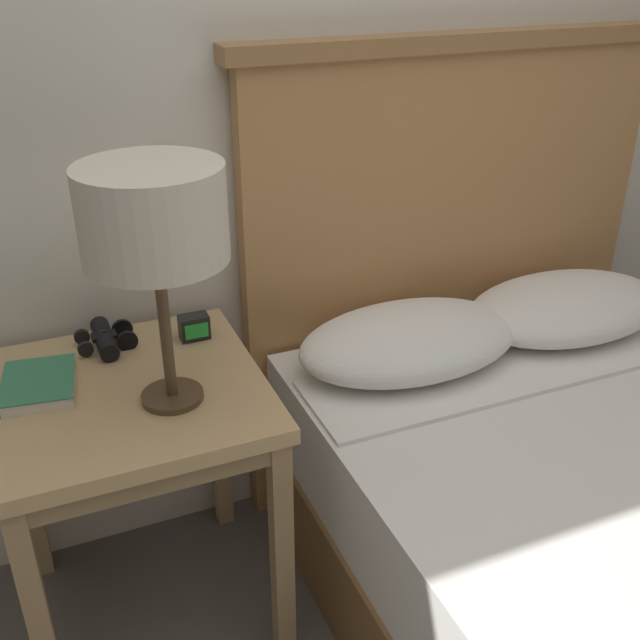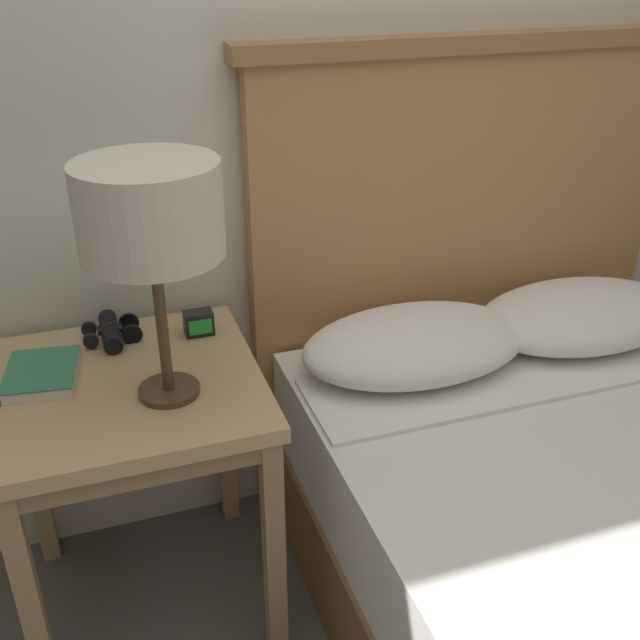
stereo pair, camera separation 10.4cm
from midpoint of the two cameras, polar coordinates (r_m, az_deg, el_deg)
name	(u,v)px [view 2 (the right image)]	position (r m, az deg, el deg)	size (l,w,h in m)	color
wall_back	(289,50)	(1.89, -0.74, 19.88)	(8.00, 0.06, 2.60)	beige
nightstand	(131,414)	(1.74, -12.54, -7.03)	(0.58, 0.58, 0.68)	tan
bed	(616,560)	(1.87, 23.18, -16.53)	(1.27, 1.82, 1.33)	brown
table_lamp	(150,214)	(1.45, -10.83, 7.89)	(0.28, 0.28, 0.50)	#4C3823
book_on_nightstand	(40,374)	(1.73, -18.93, -3.95)	(0.17, 0.21, 0.03)	silver
binoculars_pair	(111,331)	(1.85, -14.10, -0.87)	(0.14, 0.16, 0.05)	black
alarm_clock	(199,323)	(1.83, -7.63, -0.26)	(0.07, 0.05, 0.06)	black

